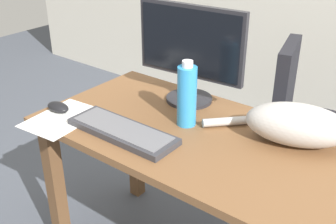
{
  "coord_description": "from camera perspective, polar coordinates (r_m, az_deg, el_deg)",
  "views": [
    {
      "loc": [
        0.63,
        -1.14,
        1.48
      ],
      "look_at": [
        -0.23,
        -0.02,
        0.77
      ],
      "focal_mm": 44.62,
      "sensor_mm": 36.0,
      "label": 1
    }
  ],
  "objects": [
    {
      "name": "desk",
      "position": [
        1.57,
        7.31,
        -7.4
      ],
      "size": [
        1.47,
        0.65,
        0.71
      ],
      "color": "brown",
      "rests_on": "ground_plane"
    },
    {
      "name": "office_chair",
      "position": [
        2.27,
        18.18,
        -3.96
      ],
      "size": [
        0.5,
        0.48,
        0.88
      ],
      "color": "black",
      "rests_on": "ground_plane"
    },
    {
      "name": "monitor",
      "position": [
        1.73,
        3.05,
        8.38
      ],
      "size": [
        0.48,
        0.2,
        0.41
      ],
      "color": "#232328",
      "rests_on": "desk"
    },
    {
      "name": "keyboard",
      "position": [
        1.56,
        -6.26,
        -2.58
      ],
      "size": [
        0.44,
        0.15,
        0.03
      ],
      "color": "#333338",
      "rests_on": "desk"
    },
    {
      "name": "cat",
      "position": [
        1.53,
        18.09,
        -1.59
      ],
      "size": [
        0.59,
        0.28,
        0.2
      ],
      "color": "#B2ADA8",
      "rests_on": "desk"
    },
    {
      "name": "computer_mouse",
      "position": [
        1.77,
        -14.78,
        0.66
      ],
      "size": [
        0.11,
        0.06,
        0.04
      ],
      "primitive_type": "ellipsoid",
      "color": "black",
      "rests_on": "desk"
    },
    {
      "name": "paper_sheet",
      "position": [
        1.72,
        -14.22,
        -0.83
      ],
      "size": [
        0.23,
        0.31,
        0.0
      ],
      "primitive_type": "cube",
      "rotation": [
        0.0,
        0.0,
        0.09
      ],
      "color": "white",
      "rests_on": "desk"
    },
    {
      "name": "water_bottle",
      "position": [
        1.57,
        2.6,
        2.27
      ],
      "size": [
        0.07,
        0.07,
        0.26
      ],
      "color": "#2D8CD1",
      "rests_on": "desk"
    }
  ]
}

